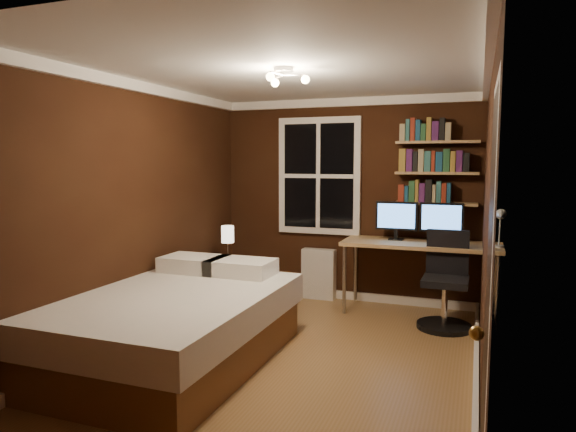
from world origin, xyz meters
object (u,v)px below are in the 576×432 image
(bedside_lamp, at_px, (228,244))
(nightstand, at_px, (228,284))
(desk, at_px, (421,248))
(monitor_left, at_px, (396,221))
(monitor_right, at_px, (441,223))
(bed, at_px, (172,325))
(radiator, at_px, (319,274))
(office_chair, at_px, (445,291))
(desk_lamp, at_px, (500,228))

(bedside_lamp, bearing_deg, nightstand, 0.00)
(nightstand, relative_size, desk, 0.31)
(nightstand, xyz_separation_m, bedside_lamp, (0.00, 0.00, 0.49))
(monitor_left, relative_size, monitor_right, 1.00)
(bed, xyz_separation_m, radiator, (0.58, 2.43, -0.01))
(monitor_left, bearing_deg, desk, -16.60)
(office_chair, bearing_deg, desk_lamp, 28.12)
(nightstand, xyz_separation_m, monitor_right, (2.39, 0.57, 0.78))
(desk, distance_m, monitor_left, 0.42)
(bed, height_order, desk, desk)
(radiator, bearing_deg, nightstand, -141.99)
(desk_lamp, bearing_deg, monitor_left, 168.68)
(monitor_left, bearing_deg, bedside_lamp, -163.23)
(desk_lamp, bearing_deg, radiator, 170.03)
(monitor_left, bearing_deg, monitor_right, 0.00)
(bed, relative_size, bedside_lamp, 5.21)
(bedside_lamp, bearing_deg, desk_lamp, 6.63)
(bed, xyz_separation_m, desk_lamp, (2.66, 2.06, 0.72))
(desk_lamp, bearing_deg, bedside_lamp, -173.37)
(nightstand, distance_m, monitor_right, 2.58)
(radiator, height_order, office_chair, office_chair)
(bedside_lamp, bearing_deg, desk, 12.48)
(desk_lamp, bearing_deg, monitor_right, 159.92)
(monitor_right, bearing_deg, desk_lamp, -20.08)
(bed, distance_m, office_chair, 2.80)
(monitor_right, relative_size, desk_lamp, 1.09)
(nightstand, bearing_deg, desk, -2.18)
(bed, height_order, radiator, bed)
(office_chair, bearing_deg, monitor_right, 101.66)
(monitor_left, bearing_deg, radiator, 171.57)
(nightstand, distance_m, desk_lamp, 3.12)
(nightstand, relative_size, desk_lamp, 1.22)
(radiator, distance_m, desk_lamp, 2.24)
(bed, height_order, desk_lamp, desk_lamp)
(radiator, distance_m, desk, 1.37)
(radiator, bearing_deg, bed, -103.43)
(bed, bearing_deg, office_chair, 39.94)
(bedside_lamp, relative_size, monitor_left, 0.91)
(nightstand, height_order, desk, desk)
(desk_lamp, relative_size, office_chair, 0.43)
(nightstand, distance_m, office_chair, 2.49)
(radiator, relative_size, monitor_right, 1.32)
(monitor_left, bearing_deg, desk_lamp, -11.32)
(bed, distance_m, monitor_right, 3.16)
(radiator, bearing_deg, monitor_left, -8.43)
(nightstand, height_order, monitor_right, monitor_right)
(desk, bearing_deg, radiator, 169.65)
(radiator, bearing_deg, desk_lamp, -9.97)
(bed, distance_m, bedside_lamp, 1.80)
(desk, bearing_deg, office_chair, -52.83)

